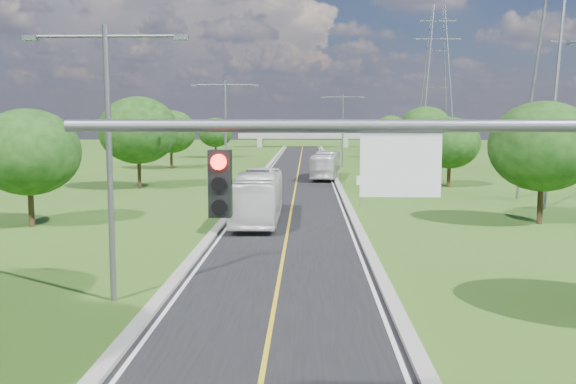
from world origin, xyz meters
The scene contains 22 objects.
ground centered at (0.00, 60.00, 0.00)m, with size 260.00×260.00×0.00m, color #325116.
road centered at (0.00, 66.00, 0.03)m, with size 8.00×150.00×0.06m, color black.
curb_left centered at (-4.25, 66.00, 0.11)m, with size 0.50×150.00×0.22m, color gray.
curb_right centered at (4.25, 66.00, 0.11)m, with size 0.50×150.00×0.22m, color gray.
signal_mast centered at (3.68, -1.00, 4.91)m, with size 8.54×0.33×7.20m.
speed_limit_sign centered at (5.20, 37.98, 1.60)m, with size 0.55×0.09×2.40m.
overpass centered at (0.00, 140.00, 2.41)m, with size 30.00×3.00×3.20m.
streetlight_near_left centered at (-6.00, 12.00, 5.94)m, with size 5.90×0.25×10.00m.
streetlight_mid_left centered at (-6.00, 45.00, 5.94)m, with size 5.90×0.25×10.00m.
streetlight_far_right centered at (6.00, 78.00, 5.94)m, with size 5.90×0.25×10.00m.
power_tower_far centered at (26.00, 115.00, 14.01)m, with size 9.00×6.40×28.00m.
tree_lb centered at (-16.00, 28.00, 4.64)m, with size 6.30×6.30×7.33m.
tree_lc centered at (-15.00, 50.00, 5.58)m, with size 7.56×7.56×8.79m.
tree_ld centered at (-17.00, 74.00, 4.95)m, with size 6.72×6.72×7.82m.
tree_le centered at (-14.50, 98.00, 4.33)m, with size 5.88×5.88×6.84m.
tree_rb centered at (16.00, 30.00, 4.95)m, with size 6.72×6.72×7.82m.
tree_rc centered at (15.00, 52.00, 4.33)m, with size 5.88×5.88×6.84m.
tree_rd centered at (17.00, 76.00, 5.27)m, with size 7.14×7.14×8.30m.
tree_re centered at (14.50, 100.00, 4.02)m, with size 5.46×5.46×6.35m.
tree_rf centered at (18.00, 120.00, 4.64)m, with size 6.30×6.30×7.33m.
bus_outbound centered at (3.20, 60.10, 1.56)m, with size 2.51×10.74×2.99m, color silver.
bus_inbound centered at (-2.03, 30.24, 1.66)m, with size 2.69×11.50×3.20m, color silver.
Camera 1 is at (1.16, -10.93, 6.72)m, focal length 40.00 mm.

